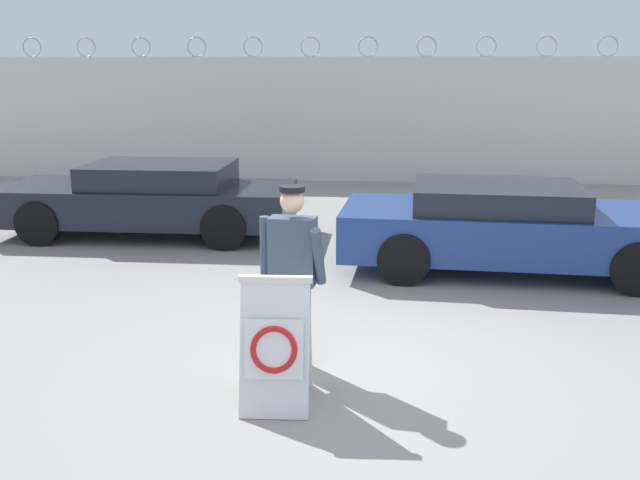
% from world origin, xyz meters
% --- Properties ---
extents(ground_plane, '(90.00, 90.00, 0.00)m').
position_xyz_m(ground_plane, '(0.00, 0.00, 0.00)').
color(ground_plane, gray).
extents(perimeter_wall, '(36.00, 0.30, 3.37)m').
position_xyz_m(perimeter_wall, '(-0.00, 11.15, 1.47)').
color(perimeter_wall, silver).
rests_on(perimeter_wall, ground_plane).
extents(barricade_sign, '(0.60, 0.67, 1.10)m').
position_xyz_m(barricade_sign, '(-0.47, -0.67, 0.54)').
color(barricade_sign, white).
rests_on(barricade_sign, ground_plane).
extents(security_guard, '(0.61, 0.43, 1.70)m').
position_xyz_m(security_guard, '(-0.43, 0.10, 0.94)').
color(security_guard, black).
rests_on(security_guard, ground_plane).
extents(parked_car_front_coupe, '(4.73, 1.93, 1.19)m').
position_xyz_m(parked_car_front_coupe, '(-3.40, 5.15, 0.62)').
color(parked_car_front_coupe, black).
rests_on(parked_car_front_coupe, ground_plane).
extents(parked_car_rear_sedan, '(4.66, 2.17, 1.18)m').
position_xyz_m(parked_car_rear_sedan, '(2.09, 3.51, 0.62)').
color(parked_car_rear_sedan, black).
rests_on(parked_car_rear_sedan, ground_plane).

